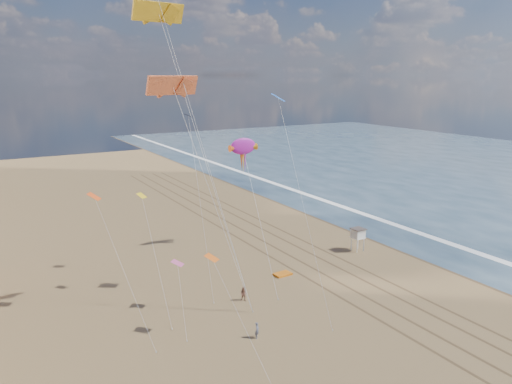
# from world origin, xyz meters

# --- Properties ---
(ground) EXTENTS (260.00, 260.00, 0.00)m
(ground) POSITION_xyz_m (0.00, 0.00, 0.00)
(ground) COLOR brown
(ground) RESTS_ON ground
(wet_sand) EXTENTS (260.00, 260.00, 0.00)m
(wet_sand) POSITION_xyz_m (19.00, 40.00, 0.00)
(wet_sand) COLOR #42301E
(wet_sand) RESTS_ON ground
(foam) EXTENTS (260.00, 260.00, 0.00)m
(foam) POSITION_xyz_m (23.20, 40.00, 0.00)
(foam) COLOR white
(foam) RESTS_ON ground
(tracks) EXTENTS (7.68, 120.00, 0.01)m
(tracks) POSITION_xyz_m (2.55, 30.00, 0.01)
(tracks) COLOR brown
(tracks) RESTS_ON ground
(lifeguard_stand) EXTENTS (1.71, 1.71, 3.09)m
(lifeguard_stand) POSITION_xyz_m (10.07, 24.51, 2.38)
(lifeguard_stand) COLOR white
(lifeguard_stand) RESTS_ON ground
(grounded_kite) EXTENTS (2.12, 1.43, 0.23)m
(grounded_kite) POSITION_xyz_m (-3.15, 22.54, 0.12)
(grounded_kite) COLOR orange
(grounded_kite) RESTS_ON ground
(show_kite) EXTENTS (4.75, 9.08, 22.11)m
(show_kite) POSITION_xyz_m (-1.84, 34.36, 13.64)
(show_kite) COLOR #B01BA2
(show_kite) RESTS_ON ground
(kite_flyer_a) EXTENTS (0.64, 0.64, 1.49)m
(kite_flyer_a) POSITION_xyz_m (-12.99, 11.64, 0.74)
(kite_flyer_a) COLOR slate
(kite_flyer_a) RESTS_ON ground
(kite_flyer_b) EXTENTS (0.93, 0.93, 1.52)m
(kite_flyer_b) POSITION_xyz_m (-10.39, 18.83, 0.76)
(kite_flyer_b) COLOR brown
(kite_flyer_b) RESTS_ON ground
(small_kites) EXTENTS (19.19, 16.27, 16.55)m
(small_kites) POSITION_xyz_m (-14.52, 21.60, 12.95)
(small_kites) COLOR blue
(small_kites) RESTS_ON ground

